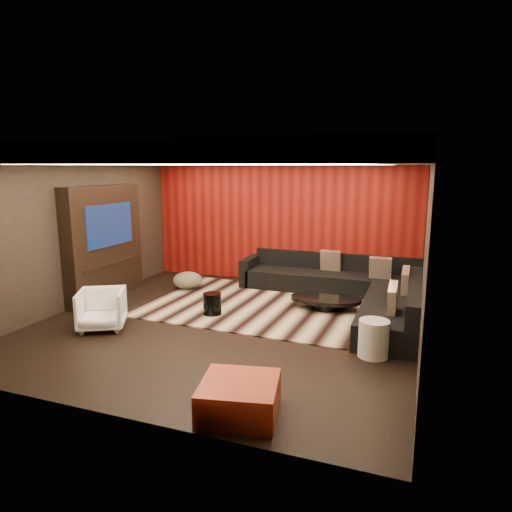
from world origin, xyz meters
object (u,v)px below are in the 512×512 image
at_px(white_side_table, 374,339).
at_px(coffee_table, 326,303).
at_px(armchair, 102,309).
at_px(sectional_sofa, 350,290).
at_px(drum_stool, 212,304).
at_px(orange_ottoman, 239,398).

bearing_deg(white_side_table, coffee_table, 119.64).
bearing_deg(armchair, sectional_sofa, 10.03).
relative_size(drum_stool, white_side_table, 0.73).
relative_size(drum_stool, armchair, 0.53).
xyz_separation_m(drum_stool, white_side_table, (2.82, -0.83, 0.05)).
bearing_deg(orange_ottoman, armchair, 152.15).
bearing_deg(white_side_table, sectional_sofa, 106.04).
xyz_separation_m(white_side_table, sectional_sofa, (-0.68, 2.38, 0.01)).
xyz_separation_m(drum_stool, sectional_sofa, (2.14, 1.55, 0.06)).
bearing_deg(armchair, drum_stool, 13.62).
xyz_separation_m(armchair, sectional_sofa, (3.50, 2.77, -0.06)).
height_order(drum_stool, white_side_table, white_side_table).
bearing_deg(drum_stool, orange_ottoman, -59.37).
relative_size(orange_ottoman, armchair, 1.12).
bearing_deg(sectional_sofa, armchair, -141.66).
xyz_separation_m(white_side_table, orange_ottoman, (-1.16, -1.99, -0.08)).
height_order(white_side_table, orange_ottoman, white_side_table).
bearing_deg(armchair, white_side_table, -22.96).
bearing_deg(sectional_sofa, white_side_table, -73.96).
bearing_deg(armchair, coffee_table, 6.65).
height_order(coffee_table, white_side_table, white_side_table).
height_order(white_side_table, armchair, armchair).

